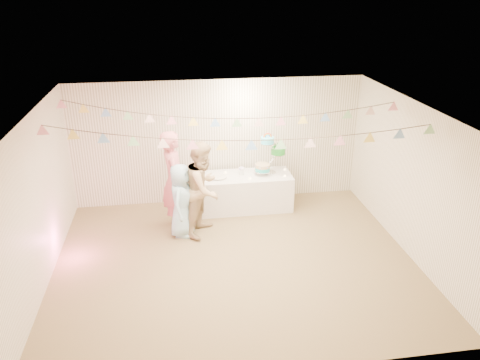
{
  "coord_description": "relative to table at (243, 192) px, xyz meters",
  "views": [
    {
      "loc": [
        -0.93,
        -6.69,
        4.4
      ],
      "look_at": [
        0.2,
        0.8,
        1.15
      ],
      "focal_mm": 35.0,
      "sensor_mm": 36.0,
      "label": 1
    }
  ],
  "objects": [
    {
      "name": "tealight_1",
      "position": [
        -0.35,
        0.18,
        0.38
      ],
      "size": [
        0.04,
        0.04,
        0.03
      ],
      "primitive_type": "cylinder",
      "color": "#FFD88C",
      "rests_on": "table"
    },
    {
      "name": "front_wall",
      "position": [
        -0.45,
        -4.49,
        0.93
      ],
      "size": [
        6.0,
        6.0,
        0.0
      ],
      "primitive_type": "plane",
      "color": "white",
      "rests_on": "ground"
    },
    {
      "name": "tealight_5",
      "position": [
        0.9,
        0.15,
        0.38
      ],
      "size": [
        0.04,
        0.04,
        0.03
      ],
      "primitive_type": "cylinder",
      "color": "#FFD88C",
      "rests_on": "table"
    },
    {
      "name": "tealight_2",
      "position": [
        0.1,
        -0.22,
        0.38
      ],
      "size": [
        0.04,
        0.04,
        0.03
      ],
      "primitive_type": "cylinder",
      "color": "#FFD88C",
      "rests_on": "table"
    },
    {
      "name": "bunting_front",
      "position": [
        -0.45,
        -2.19,
        1.95
      ],
      "size": [
        5.6,
        0.9,
        0.36
      ],
      "primitive_type": null,
      "color": "#72A5E5",
      "rests_on": "ceiling"
    },
    {
      "name": "tealight_3",
      "position": [
        0.35,
        0.22,
        0.38
      ],
      "size": [
        0.04,
        0.04,
        0.03
      ],
      "primitive_type": "cylinder",
      "color": "#FFD88C",
      "rests_on": "table"
    },
    {
      "name": "floor",
      "position": [
        -0.45,
        -1.99,
        -0.37
      ],
      "size": [
        6.0,
        6.0,
        0.0
      ],
      "primitive_type": "plane",
      "color": "brown",
      "rests_on": "ground"
    },
    {
      "name": "person_adult_a",
      "position": [
        -1.4,
        -0.62,
        0.6
      ],
      "size": [
        0.52,
        0.74,
        1.93
      ],
      "primitive_type": "imported",
      "rotation": [
        0.0,
        0.0,
        1.65
      ],
      "color": "#C0646C",
      "rests_on": "floor"
    },
    {
      "name": "tealight_0",
      "position": [
        -0.8,
        -0.15,
        0.38
      ],
      "size": [
        0.04,
        0.04,
        0.03
      ],
      "primitive_type": "cylinder",
      "color": "#FFD88C",
      "rests_on": "table"
    },
    {
      "name": "bunting_back",
      "position": [
        -0.45,
        -0.89,
        1.98
      ],
      "size": [
        5.6,
        1.1,
        0.4
      ],
      "primitive_type": null,
      "color": "pink",
      "rests_on": "ceiling"
    },
    {
      "name": "posy",
      "position": [
        -0.03,
        0.05,
        0.47
      ],
      "size": [
        0.15,
        0.15,
        0.17
      ],
      "primitive_type": null,
      "color": "white",
      "rests_on": "table"
    },
    {
      "name": "person_adult_b",
      "position": [
        -0.88,
        -0.88,
        0.52
      ],
      "size": [
        1.0,
        1.08,
        1.78
      ],
      "primitive_type": "imported",
      "rotation": [
        0.0,
        0.0,
        1.09
      ],
      "color": "tan",
      "rests_on": "floor"
    },
    {
      "name": "table",
      "position": [
        0.0,
        0.0,
        0.0
      ],
      "size": [
        1.96,
        0.78,
        0.73
      ],
      "primitive_type": "cube",
      "color": "white",
      "rests_on": "floor"
    },
    {
      "name": "cake_stand",
      "position": [
        0.55,
        0.05,
        0.79
      ],
      "size": [
        0.73,
        0.43,
        0.81
      ],
      "primitive_type": null,
      "color": "silver",
      "rests_on": "table"
    },
    {
      "name": "ceiling",
      "position": [
        -0.45,
        -1.99,
        2.23
      ],
      "size": [
        6.0,
        6.0,
        0.0
      ],
      "primitive_type": "plane",
      "color": "white",
      "rests_on": "ground"
    },
    {
      "name": "left_wall",
      "position": [
        -3.45,
        -1.99,
        0.93
      ],
      "size": [
        5.0,
        5.0,
        0.0
      ],
      "primitive_type": "plane",
      "color": "white",
      "rests_on": "ground"
    },
    {
      "name": "tealight_4",
      "position": [
        0.82,
        -0.18,
        0.38
      ],
      "size": [
        0.04,
        0.04,
        0.03
      ],
      "primitive_type": "cylinder",
      "color": "#FFD88C",
      "rests_on": "table"
    },
    {
      "name": "back_wall",
      "position": [
        -0.45,
        0.51,
        0.93
      ],
      "size": [
        6.0,
        6.0,
        0.0
      ],
      "primitive_type": "plane",
      "color": "white",
      "rests_on": "ground"
    },
    {
      "name": "cake_top_tier",
      "position": [
        0.49,
        0.02,
        1.01
      ],
      "size": [
        0.25,
        0.25,
        0.19
      ],
      "primitive_type": null,
      "color": "#4CD3EF",
      "rests_on": "cake_stand"
    },
    {
      "name": "cake_bottom",
      "position": [
        0.4,
        -0.01,
        0.47
      ],
      "size": [
        0.31,
        0.31,
        0.15
      ],
      "primitive_type": null,
      "color": "#2AC4BF",
      "rests_on": "cake_stand"
    },
    {
      "name": "right_wall",
      "position": [
        2.55,
        -1.99,
        0.93
      ],
      "size": [
        5.0,
        5.0,
        0.0
      ],
      "primitive_type": "plane",
      "color": "white",
      "rests_on": "ground"
    },
    {
      "name": "cake_middle",
      "position": [
        0.73,
        0.14,
        0.74
      ],
      "size": [
        0.27,
        0.27,
        0.22
      ],
      "primitive_type": null,
      "color": "#1D8624",
      "rests_on": "cake_stand"
    },
    {
      "name": "platter",
      "position": [
        -0.52,
        -0.05,
        0.39
      ],
      "size": [
        0.33,
        0.33,
        0.02
      ],
      "primitive_type": "cylinder",
      "color": "white",
      "rests_on": "table"
    },
    {
      "name": "person_child",
      "position": [
        -1.29,
        -0.91,
        0.33
      ],
      "size": [
        0.63,
        0.79,
        1.4
      ],
      "primitive_type": "imported",
      "rotation": [
        0.0,
        0.0,
        1.26
      ],
      "color": "#A0CFE3",
      "rests_on": "floor"
    }
  ]
}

